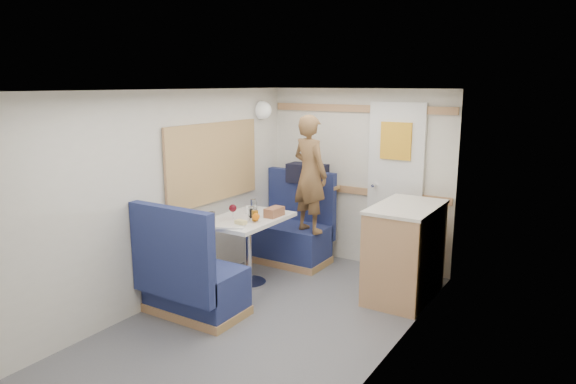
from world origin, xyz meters
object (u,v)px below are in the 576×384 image
Objects in this scene: galley_counter at (404,251)px; person at (310,174)px; bread_loaf at (274,212)px; beer_glass at (255,216)px; tumbler_mid at (254,205)px; bench_near at (191,284)px; tumbler_left at (212,218)px; orange_fruit at (256,217)px; cheese_block at (241,222)px; pepper_grinder at (251,213)px; bench_far at (292,236)px; duffel_bag at (307,173)px; wine_glass at (233,209)px; dome_light at (263,110)px; dinette_table at (248,232)px; tumbler_right at (251,212)px; salt_grinder at (247,210)px; tray at (232,223)px.

person is at bearing 172.27° from galley_counter.
beer_glass is at bearing -106.52° from bread_loaf.
person is 0.69m from tumbler_mid.
tumbler_left is at bearing 107.67° from bench_near.
orange_fruit is 0.73× the size of beer_glass.
cheese_block is 1.14× the size of pepper_grinder.
pepper_grinder reaches higher than bread_loaf.
bench_far is 10.37× the size of beer_glass.
galley_counter is at bearing -169.89° from person.
beer_glass reaches higher than orange_fruit.
person is at bearing -59.55° from duffel_bag.
tumbler_mid is at bearing -170.92° from galley_counter.
wine_glass reaches higher than pepper_grinder.
dome_light is 0.90m from duffel_bag.
galley_counter is at bearing 20.54° from dinette_table.
tumbler_left is 1.14× the size of tumbler_right.
dinette_table is 7.95× the size of tumbler_mid.
cheese_block is (-0.19, -1.00, -0.33)m from person.
dome_light is at bearing 114.70° from tumbler_mid.
dinette_table is 1.57m from galley_counter.
salt_grinder is at bearing 151.69° from tumbler_right.
person is 17.24× the size of orange_fruit.
pepper_grinder is at bearing -54.76° from tumbler_right.
tumbler_right reaches higher than bread_loaf.
bread_loaf is at bearing -163.64° from galley_counter.
galley_counter is (1.47, -0.31, 0.17)m from bench_far.
duffel_bag is (-0.27, 0.41, -0.08)m from person.
dinette_table is 2.50× the size of tray.
duffel_bag is 2.79× the size of wine_glass.
beer_glass is at bearing -33.97° from pepper_grinder.
tray is 0.26m from beer_glass.
person reaches higher than bread_loaf.
wine_glass is (-0.18, 0.11, 0.09)m from cheese_block.
galley_counter is 1.60m from cheese_block.
duffel_bag is 1.44m from cheese_block.
tumbler_mid is at bearing -103.23° from bench_far.
pepper_grinder is at bearing -62.86° from dome_light.
orange_fruit is 0.68× the size of cheese_block.
galley_counter is 5.48× the size of wine_glass.
bench_near is (-0.00, -0.86, -0.27)m from dinette_table.
duffel_bag reaches higher than pepper_grinder.
dinette_table is 0.46m from tumbler_left.
bench_near is at bearing -90.00° from bench_far.
bread_loaf reaches higher than cheese_block.
tumbler_left is 1.19× the size of pepper_grinder.
bench_far is 4.75× the size of bread_loaf.
tumbler_right is 1.05× the size of pepper_grinder.
tumbler_mid is at bearing 127.24° from beer_glass.
bench_far is 0.82× the size of person.
cheese_block is at bearing -90.00° from beer_glass.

